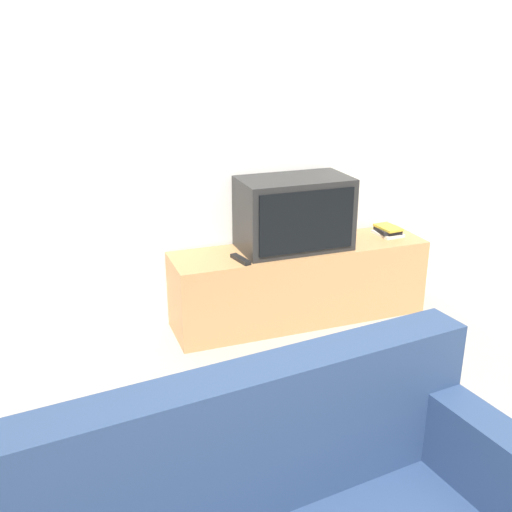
{
  "coord_description": "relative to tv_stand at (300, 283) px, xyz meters",
  "views": [
    {
      "loc": [
        -1.07,
        -0.64,
        1.85
      ],
      "look_at": [
        0.02,
        2.29,
        0.69
      ],
      "focal_mm": 42.0,
      "sensor_mm": 36.0,
      "label": 1
    }
  ],
  "objects": [
    {
      "name": "tv_stand",
      "position": [
        0.0,
        0.0,
        0.0
      ],
      "size": [
        1.73,
        0.43,
        0.52
      ],
      "color": "tan",
      "rests_on": "ground_plane"
    },
    {
      "name": "wall_back",
      "position": [
        -0.51,
        0.27,
        1.04
      ],
      "size": [
        9.0,
        0.06,
        2.6
      ],
      "color": "white",
      "rests_on": "ground_plane"
    },
    {
      "name": "television",
      "position": [
        -0.05,
        0.01,
        0.5
      ],
      "size": [
        0.71,
        0.41,
        0.47
      ],
      "color": "black",
      "rests_on": "tv_stand"
    },
    {
      "name": "remote_on_stand",
      "position": [
        -0.46,
        -0.11,
        0.27
      ],
      "size": [
        0.08,
        0.19,
        0.02
      ],
      "rotation": [
        0.0,
        0.0,
        0.21
      ],
      "color": "black",
      "rests_on": "tv_stand"
    },
    {
      "name": "book_stack",
      "position": [
        0.68,
        0.02,
        0.29
      ],
      "size": [
        0.17,
        0.21,
        0.07
      ],
      "color": "silver",
      "rests_on": "tv_stand"
    }
  ]
}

